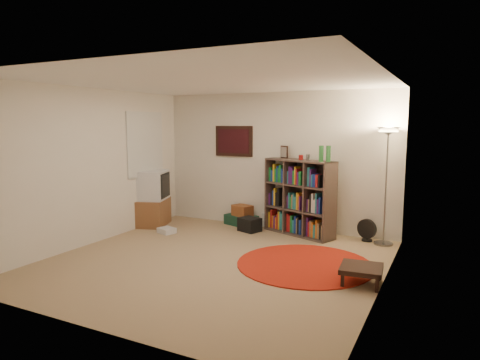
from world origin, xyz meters
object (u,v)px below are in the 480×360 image
(floor_lamp, at_px, (388,148))
(tv_stand, at_px, (153,199))
(side_table, at_px, (361,269))
(floor_fan, at_px, (367,230))
(suitcase, at_px, (241,220))
(bookshelf, at_px, (299,198))

(floor_lamp, xyz_separation_m, tv_stand, (-4.15, -0.60, -1.06))
(tv_stand, height_order, side_table, tv_stand)
(floor_lamp, bearing_deg, side_table, -89.54)
(floor_fan, relative_size, side_table, 0.70)
(suitcase, distance_m, side_table, 3.38)
(floor_lamp, bearing_deg, bookshelf, 179.81)
(bookshelf, bearing_deg, floor_fan, 23.69)
(bookshelf, distance_m, floor_lamp, 1.72)
(floor_fan, height_order, side_table, floor_fan)
(suitcase, bearing_deg, tv_stand, -134.10)
(tv_stand, bearing_deg, side_table, -36.53)
(floor_lamp, distance_m, suitcase, 3.03)
(tv_stand, distance_m, suitcase, 1.74)
(bookshelf, distance_m, tv_stand, 2.78)
(bookshelf, relative_size, suitcase, 2.33)
(bookshelf, distance_m, side_table, 2.45)
(floor_lamp, distance_m, floor_fan, 1.41)
(bookshelf, height_order, floor_lamp, floor_lamp)
(floor_lamp, relative_size, suitcase, 2.77)
(tv_stand, bearing_deg, floor_lamp, -10.85)
(floor_lamp, height_order, side_table, floor_lamp)
(bookshelf, xyz_separation_m, side_table, (1.46, -1.92, -0.45))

